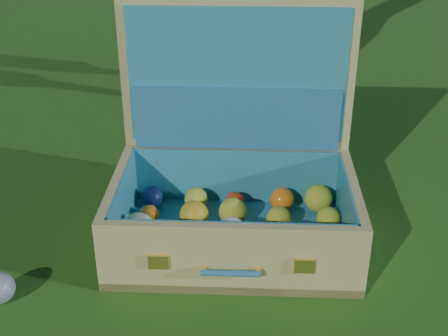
% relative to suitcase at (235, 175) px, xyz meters
% --- Properties ---
extents(ground, '(60.00, 60.00, 0.00)m').
position_rel_suitcase_xyz_m(ground, '(-0.09, -0.07, -0.18)').
color(ground, '#215114').
rests_on(ground, ground).
extents(suitcase, '(0.79, 0.68, 0.64)m').
position_rel_suitcase_xyz_m(suitcase, '(0.00, 0.00, 0.00)').
color(suitcase, tan).
rests_on(suitcase, ground).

